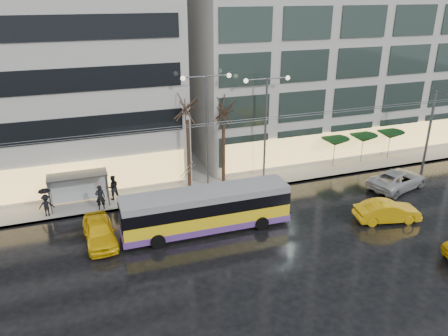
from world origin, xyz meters
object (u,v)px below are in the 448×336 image
bus_shelter (72,183)px  taxi_a (99,231)px  trolleybus (206,211)px  street_lamp_near (207,116)px

bus_shelter → taxi_a: size_ratio=0.92×
trolleybus → street_lamp_near: street_lamp_near is taller
street_lamp_near → bus_shelter: bearing=-179.4°
bus_shelter → taxi_a: bearing=-77.1°
bus_shelter → street_lamp_near: 11.14m
bus_shelter → street_lamp_near: size_ratio=0.47×
bus_shelter → street_lamp_near: street_lamp_near is taller
bus_shelter → taxi_a: (1.30, -5.66, -1.18)m
street_lamp_near → trolleybus: bearing=-108.5°
trolleybus → street_lamp_near: 8.33m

